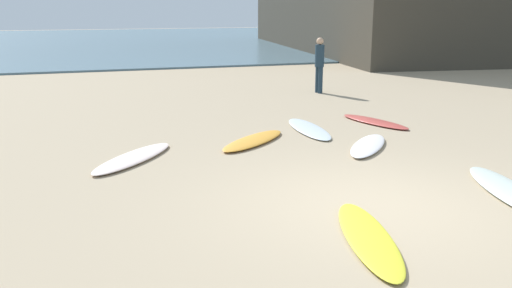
{
  "coord_description": "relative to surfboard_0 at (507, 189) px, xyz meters",
  "views": [
    {
      "loc": [
        -3.72,
        -6.13,
        2.62
      ],
      "look_at": [
        -0.8,
        2.61,
        0.3
      ],
      "focal_mm": 38.72,
      "sensor_mm": 36.0,
      "label": 1
    }
  ],
  "objects": [
    {
      "name": "surfboard_5",
      "position": [
        -4.93,
        3.43,
        0.01
      ],
      "size": [
        1.87,
        2.09,
        0.09
      ],
      "primitive_type": "ellipsoid",
      "rotation": [
        0.0,
        0.0,
        2.45
      ],
      "color": "#F7DDD0",
      "rests_on": "ground_plane"
    },
    {
      "name": "beachgoer_near",
      "position": [
        1.35,
        9.38,
        0.9
      ],
      "size": [
        0.28,
        0.34,
        1.68
      ],
      "rotation": [
        0.0,
        0.0,
        1.58
      ],
      "color": "#1E3342",
      "rests_on": "ground_plane"
    },
    {
      "name": "surfboard_2",
      "position": [
        -2.75,
        -0.86,
        -0.0
      ],
      "size": [
        1.09,
        2.27,
        0.07
      ],
      "primitive_type": "ellipsoid",
      "rotation": [
        0.0,
        0.0,
        2.87
      ],
      "color": "yellow",
      "rests_on": "ground_plane"
    },
    {
      "name": "surfboard_6",
      "position": [
        -2.54,
        3.98,
        0.01
      ],
      "size": [
        1.91,
        1.79,
        0.09
      ],
      "primitive_type": "ellipsoid",
      "rotation": [
        0.0,
        0.0,
        2.3
      ],
      "color": "gold",
      "rests_on": "ground_plane"
    },
    {
      "name": "ground_plane",
      "position": [
        -2.11,
        0.1,
        -0.04
      ],
      "size": [
        120.0,
        120.0,
        0.0
      ],
      "primitive_type": "plane",
      "color": "tan"
    },
    {
      "name": "surfboard_3",
      "position": [
        -0.61,
        2.9,
        0.01
      ],
      "size": [
        1.66,
        1.82,
        0.09
      ],
      "primitive_type": "ellipsoid",
      "rotation": [
        0.0,
        0.0,
        2.43
      ],
      "color": "white",
      "rests_on": "ground_plane"
    },
    {
      "name": "ocean_water",
      "position": [
        -2.11,
        37.27,
        0.0
      ],
      "size": [
        120.0,
        40.0,
        0.08
      ],
      "primitive_type": "cube",
      "color": "slate",
      "rests_on": "ground_plane"
    },
    {
      "name": "surfboard_0",
      "position": [
        0.0,
        0.0,
        0.0
      ],
      "size": [
        1.26,
        2.37,
        0.08
      ],
      "primitive_type": "ellipsoid",
      "rotation": [
        0.0,
        0.0,
        2.83
      ],
      "color": "white",
      "rests_on": "ground_plane"
    },
    {
      "name": "surfboard_8",
      "position": [
        -1.07,
        4.65,
        -0.01
      ],
      "size": [
        0.79,
        2.29,
        0.07
      ],
      "primitive_type": "ellipsoid",
      "rotation": [
        0.0,
        0.0,
        3.05
      ],
      "color": "white",
      "rests_on": "ground_plane"
    },
    {
      "name": "surfboard_7",
      "position": [
        0.66,
        4.84,
        -0.0
      ],
      "size": [
        1.0,
        2.05,
        0.07
      ],
      "primitive_type": "ellipsoid",
      "rotation": [
        0.0,
        0.0,
        0.26
      ],
      "color": "#D3544C",
      "rests_on": "ground_plane"
    }
  ]
}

